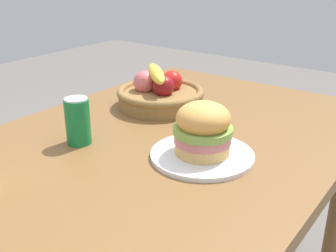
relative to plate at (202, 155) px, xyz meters
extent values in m
cube|color=brown|center=(-0.01, 0.15, -0.03)|extent=(1.40, 0.90, 0.04)
cylinder|color=brown|center=(0.61, 0.52, -0.40)|extent=(0.07, 0.07, 0.71)
cylinder|color=white|center=(0.00, 0.00, 0.00)|extent=(0.26, 0.26, 0.01)
cylinder|color=#DBAD60|center=(0.00, 0.00, 0.02)|extent=(0.14, 0.14, 0.03)
cylinder|color=#C67075|center=(0.00, 0.00, 0.05)|extent=(0.14, 0.14, 0.02)
cylinder|color=#84A84C|center=(0.00, 0.00, 0.07)|extent=(0.15, 0.15, 0.02)
ellipsoid|color=#DF9F4D|center=(0.00, 0.00, 0.10)|extent=(0.13, 0.13, 0.08)
cylinder|color=#147238|center=(-0.12, 0.31, 0.05)|extent=(0.07, 0.07, 0.12)
cylinder|color=silver|center=(-0.12, 0.31, 0.12)|extent=(0.06, 0.06, 0.00)
cylinder|color=olive|center=(0.24, 0.32, 0.02)|extent=(0.28, 0.28, 0.05)
torus|color=olive|center=(0.24, 0.32, 0.04)|extent=(0.29, 0.29, 0.02)
sphere|color=red|center=(0.30, 0.31, 0.07)|extent=(0.07, 0.07, 0.07)
sphere|color=#D16066|center=(0.23, 0.37, 0.07)|extent=(0.08, 0.08, 0.08)
sphere|color=maroon|center=(0.23, 0.29, 0.07)|extent=(0.07, 0.07, 0.07)
ellipsoid|color=yellow|center=(0.24, 0.33, 0.10)|extent=(0.19, 0.19, 0.06)
camera|label=1|loc=(-0.79, -0.48, 0.45)|focal=43.79mm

